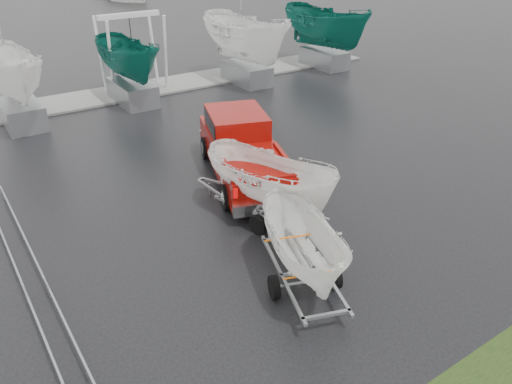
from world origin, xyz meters
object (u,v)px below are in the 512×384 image
Objects in this scene: pickup_truck at (242,146)px; boat_hoist at (132,42)px; trailer_hitched at (307,202)px; trailer_parked at (271,137)px.

pickup_truck is 11.99m from boat_hoist.
boat_hoist reaches higher than pickup_truck.
trailer_hitched is at bearing -90.00° from pickup_truck.
pickup_truck is 3.82m from trailer_parked.
pickup_truck is 1.31× the size of trailer_parked.
pickup_truck is at bearing 55.71° from trailer_parked.
trailer_parked is at bearing 88.55° from trailer_hitched.
trailer_hitched reaches higher than pickup_truck.
trailer_parked is at bearing -88.61° from pickup_truck.
trailer_hitched is at bearing -127.13° from trailer_parked.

